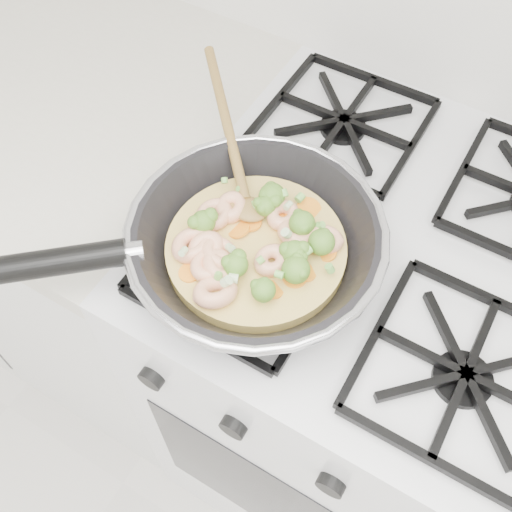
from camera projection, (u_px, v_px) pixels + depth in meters
The scene contains 3 objects.
stove at pixel (351, 366), 1.17m from camera, with size 0.60×0.60×0.92m.
counter_left at pixel (44, 207), 1.41m from camera, with size 1.00×0.60×0.90m.
skillet at pixel (252, 243), 0.73m from camera, with size 0.42×0.46×0.09m.
Camera 1 is at (0.08, 1.20, 1.56)m, focal length 41.77 mm.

